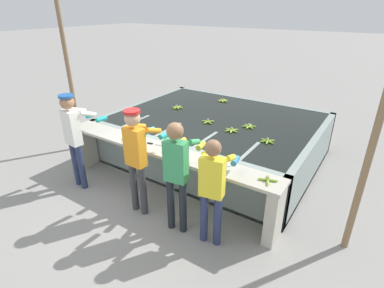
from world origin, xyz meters
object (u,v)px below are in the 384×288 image
banana_bunch_floating_2 (177,107)px  banana_bunch_ledge_2 (268,180)px  banana_bunch_floating_3 (208,122)px  banana_bunch_ledge_0 (171,152)px  banana_bunch_floating_0 (249,126)px  knife_0 (154,144)px  banana_bunch_floating_1 (223,101)px  knife_1 (217,168)px  support_post_left (70,81)px  banana_bunch_floating_4 (267,141)px  worker_2 (177,168)px  worker_1 (137,152)px  worker_3 (213,184)px  support_post_right (373,143)px  banana_bunch_floating_5 (231,130)px  banana_bunch_ledge_1 (129,139)px  worker_0 (74,132)px

banana_bunch_floating_2 → banana_bunch_ledge_2: banana_bunch_ledge_2 is taller
banana_bunch_floating_3 → banana_bunch_ledge_0: size_ratio=1.03×
banana_bunch_floating_3 → banana_bunch_floating_0: bearing=15.2°
knife_0 → banana_bunch_floating_1: bearing=94.2°
banana_bunch_ledge_2 → knife_1: bearing=-173.9°
banana_bunch_floating_3 → banana_bunch_floating_2: bearing=159.1°
banana_bunch_ledge_0 → knife_1: banana_bunch_ledge_0 is taller
banana_bunch_floating_0 → banana_bunch_ledge_2: (1.02, -1.69, 0.00)m
knife_0 → support_post_left: 2.76m
banana_bunch_floating_4 → banana_bunch_ledge_2: 1.31m
worker_2 → banana_bunch_ledge_2: size_ratio=6.25×
worker_1 → knife_0: worker_1 is taller
banana_bunch_floating_2 → banana_bunch_floating_4: 2.50m
banana_bunch_floating_2 → support_post_left: size_ratio=0.09×
worker_1 → banana_bunch_floating_3: (0.06, 2.00, -0.13)m
knife_0 → banana_bunch_floating_3: bearing=80.7°
worker_2 → worker_3: bearing=4.7°
banana_bunch_ledge_2 → banana_bunch_floating_0: bearing=121.1°
support_post_right → banana_bunch_floating_2: bearing=159.8°
worker_3 → banana_bunch_floating_3: bearing=122.3°
worker_2 → support_post_left: support_post_left is taller
knife_1 → support_post_right: support_post_right is taller
banana_bunch_floating_3 → support_post_right: bearing=-19.9°
banana_bunch_floating_0 → support_post_right: size_ratio=0.09×
support_post_left → banana_bunch_floating_4: bearing=10.2°
support_post_left → banana_bunch_ledge_0: bearing=-9.6°
banana_bunch_floating_5 → knife_1: size_ratio=0.93×
worker_1 → worker_3: (1.31, 0.03, -0.12)m
banana_bunch_ledge_0 → banana_bunch_ledge_1: 0.92m
banana_bunch_floating_2 → banana_bunch_floating_4: bearing=-15.1°
worker_2 → banana_bunch_floating_0: 2.24m
banana_bunch_floating_1 → support_post_left: bearing=-134.5°
worker_0 → banana_bunch_floating_4: worker_0 is taller
worker_3 → support_post_left: 4.28m
knife_1 → support_post_left: bearing=172.2°
knife_1 → support_post_left: support_post_left is taller
worker_2 → banana_bunch_floating_3: 2.14m
worker_0 → banana_bunch_floating_1: size_ratio=6.23×
worker_0 → knife_1: size_ratio=5.79×
banana_bunch_floating_4 → banana_bunch_floating_5: (-0.74, 0.10, 0.00)m
worker_0 → banana_bunch_floating_3: worker_0 is taller
banana_bunch_floating_1 → banana_bunch_ledge_2: 3.70m
banana_bunch_floating_3 → banana_bunch_floating_4: same height
banana_bunch_ledge_1 → support_post_left: 2.33m
worker_3 → banana_bunch_floating_4: size_ratio=5.68×
banana_bunch_floating_5 → support_post_left: (-3.48, -0.86, 0.66)m
worker_3 → worker_1: bearing=-178.6°
worker_2 → banana_bunch_floating_5: (-0.09, 1.87, -0.10)m
worker_3 → banana_bunch_ledge_1: bearing=167.5°
worker_1 → support_post_right: support_post_right is taller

